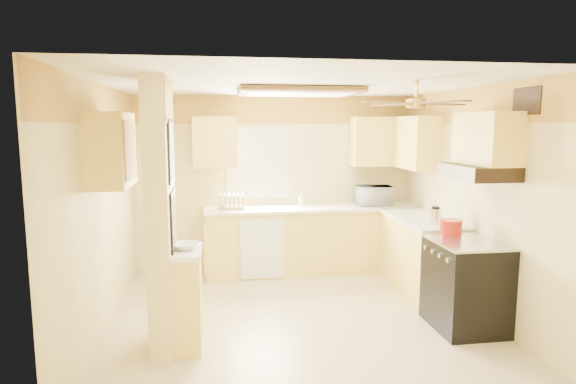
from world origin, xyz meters
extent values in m
plane|color=tan|center=(0.00, 0.00, 0.00)|extent=(4.00, 4.00, 0.00)
plane|color=white|center=(0.00, 0.00, 2.50)|extent=(4.00, 4.00, 0.00)
plane|color=#E0CC88|center=(0.00, 1.90, 1.25)|extent=(4.00, 0.00, 4.00)
plane|color=#E0CC88|center=(0.00, -1.90, 1.25)|extent=(4.00, 0.00, 4.00)
plane|color=#E0CC88|center=(-2.00, 0.00, 1.25)|extent=(0.00, 3.80, 3.80)
plane|color=#E0CC88|center=(2.00, 0.00, 1.25)|extent=(0.00, 3.80, 3.80)
cube|color=#F9C949|center=(0.00, 1.88, 2.30)|extent=(4.00, 0.02, 0.40)
cube|color=#E0CC88|center=(-1.35, -0.55, 1.25)|extent=(0.20, 0.70, 2.50)
cube|color=#F7DB62|center=(-1.13, -0.55, 0.45)|extent=(0.25, 0.55, 0.90)
cube|color=white|center=(-1.13, -0.55, 0.92)|extent=(0.28, 0.58, 0.04)
cube|color=#F7DB62|center=(0.50, 1.60, 0.45)|extent=(3.00, 0.60, 0.90)
cube|color=#F7DB62|center=(1.70, 0.60, 0.45)|extent=(0.60, 1.40, 0.90)
cube|color=white|center=(0.50, 1.59, 0.92)|extent=(3.04, 0.64, 0.04)
cube|color=white|center=(1.69, 0.60, 0.92)|extent=(0.64, 1.44, 0.04)
cube|color=white|center=(-0.25, 1.29, 0.43)|extent=(0.58, 0.02, 0.80)
cube|color=white|center=(-0.25, 1.89, 1.55)|extent=(0.92, 0.02, 1.02)
cube|color=white|center=(-0.25, 1.89, 1.55)|extent=(0.80, 0.02, 0.90)
cube|color=#F7DB62|center=(-0.85, 1.72, 1.85)|extent=(0.60, 0.35, 0.70)
cube|color=#F7DB62|center=(1.55, 1.72, 1.85)|extent=(0.90, 0.35, 0.70)
cube|color=#F7DB62|center=(1.82, 1.25, 1.85)|extent=(0.35, 1.00, 0.70)
cube|color=#F7DB62|center=(-1.82, -0.25, 1.85)|extent=(0.35, 0.75, 0.70)
cube|color=#F7DB62|center=(1.82, -0.55, 1.95)|extent=(0.35, 0.76, 0.52)
cube|color=black|center=(1.67, -0.55, 0.45)|extent=(0.65, 0.76, 0.90)
cube|color=silver|center=(1.67, -0.55, 0.91)|extent=(0.66, 0.77, 0.02)
cylinder|color=silver|center=(1.34, -0.80, 0.80)|extent=(0.03, 0.05, 0.05)
cylinder|color=silver|center=(1.34, -0.63, 0.80)|extent=(0.03, 0.05, 0.05)
cylinder|color=silver|center=(1.34, -0.47, 0.80)|extent=(0.03, 0.05, 0.05)
cylinder|color=silver|center=(1.34, -0.30, 0.80)|extent=(0.03, 0.05, 0.05)
cube|color=black|center=(1.74, -0.55, 1.62)|extent=(0.50, 0.76, 0.14)
cube|color=black|center=(-1.24, -0.55, 1.85)|extent=(0.02, 0.42, 0.57)
cube|color=white|center=(-1.23, -0.55, 1.85)|extent=(0.01, 0.37, 0.52)
cube|color=black|center=(-1.24, -0.55, 1.20)|extent=(0.02, 0.42, 0.57)
cube|color=yellow|center=(-1.23, -0.55, 1.20)|extent=(0.01, 0.37, 0.52)
cube|color=brown|center=(0.10, 0.50, 2.46)|extent=(1.35, 0.95, 0.06)
cube|color=white|center=(0.10, 0.50, 2.44)|extent=(1.15, 0.75, 0.02)
cylinder|color=gold|center=(1.00, -0.70, 2.42)|extent=(0.04, 0.04, 0.16)
cylinder|color=gold|center=(1.00, -0.70, 2.28)|extent=(0.18, 0.18, 0.08)
cube|color=brown|center=(1.30, -0.59, 2.28)|extent=(0.55, 0.28, 0.01)
cube|color=brown|center=(0.89, -0.40, 2.28)|extent=(0.28, 0.55, 0.01)
cube|color=brown|center=(0.70, -0.81, 2.28)|extent=(0.55, 0.28, 0.01)
cube|color=brown|center=(1.11, -1.00, 2.28)|extent=(0.28, 0.55, 0.01)
cube|color=black|center=(1.98, -0.90, 2.30)|extent=(0.02, 0.40, 0.25)
imported|color=white|center=(1.40, 1.60, 1.08)|extent=(0.53, 0.38, 0.28)
imported|color=white|center=(-1.13, -0.55, 0.97)|extent=(0.25, 0.25, 0.06)
cylinder|color=#A31C11|center=(1.63, -0.25, 0.99)|extent=(0.23, 0.23, 0.15)
cylinder|color=#A31C11|center=(1.63, -0.25, 1.07)|extent=(0.25, 0.25, 0.02)
cylinder|color=silver|center=(1.67, 0.19, 1.03)|extent=(0.14, 0.14, 0.18)
cylinder|color=black|center=(1.67, 0.19, 1.14)|extent=(0.09, 0.09, 0.03)
cube|color=tan|center=(-0.64, 1.59, 0.96)|extent=(0.36, 0.27, 0.04)
cube|color=tan|center=(-0.79, 1.59, 1.04)|extent=(0.02, 0.24, 0.20)
cube|color=tan|center=(-0.73, 1.59, 1.04)|extent=(0.02, 0.24, 0.20)
cube|color=tan|center=(-0.67, 1.59, 1.04)|extent=(0.02, 0.24, 0.20)
cube|color=tan|center=(-0.61, 1.59, 1.04)|extent=(0.02, 0.24, 0.20)
cube|color=tan|center=(-0.55, 1.59, 1.04)|extent=(0.02, 0.24, 0.20)
cube|color=tan|center=(-0.49, 1.59, 1.04)|extent=(0.02, 0.24, 0.20)
cylinder|color=white|center=(-0.73, 1.59, 1.04)|extent=(0.01, 0.20, 0.20)
cylinder|color=white|center=(-0.61, 1.59, 1.04)|extent=(0.01, 0.20, 0.20)
cylinder|color=white|center=(0.36, 1.71, 1.00)|extent=(0.10, 0.10, 0.12)
cylinder|color=tan|center=(0.38, 1.71, 1.04)|extent=(0.01, 0.01, 0.19)
cylinder|color=tan|center=(0.36, 1.73, 1.04)|extent=(0.01, 0.01, 0.19)
cylinder|color=tan|center=(0.34, 1.71, 1.04)|extent=(0.01, 0.01, 0.19)
cylinder|color=tan|center=(0.36, 1.70, 1.04)|extent=(0.01, 0.01, 0.19)
camera|label=1|loc=(-0.84, -4.99, 2.08)|focal=30.00mm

